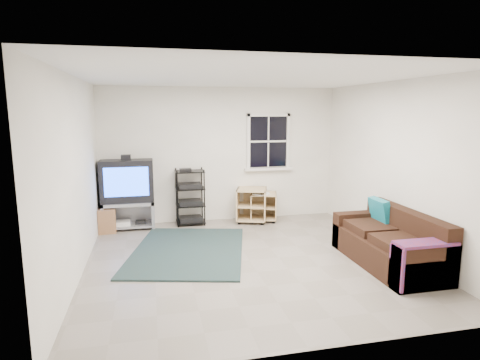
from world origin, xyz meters
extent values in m
plane|color=slate|center=(0.00, 0.00, 0.00)|extent=(4.60, 4.60, 0.00)
plane|color=white|center=(0.00, 0.00, 2.60)|extent=(4.60, 4.60, 0.00)
plane|color=white|center=(0.00, 2.30, 1.30)|extent=(4.60, 0.00, 4.60)
plane|color=white|center=(0.00, -2.30, 1.30)|extent=(4.60, 0.00, 4.60)
plane|color=white|center=(-2.30, 0.00, 1.30)|extent=(0.00, 4.60, 4.60)
plane|color=white|center=(2.30, 0.00, 1.30)|extent=(0.00, 4.60, 4.60)
cube|color=black|center=(0.95, 2.28, 1.55)|extent=(0.80, 0.01, 1.02)
cube|color=silver|center=(0.95, 2.26, 2.07)|extent=(0.88, 0.06, 0.06)
cube|color=silver|center=(0.95, 2.25, 1.00)|extent=(0.98, 0.14, 0.05)
cube|color=silver|center=(0.54, 2.26, 1.55)|extent=(0.06, 0.06, 1.10)
cube|color=silver|center=(1.36, 2.26, 1.55)|extent=(0.06, 0.06, 1.10)
cube|color=silver|center=(0.95, 2.27, 1.55)|extent=(0.78, 0.04, 0.04)
cube|color=#9999A0|center=(-1.78, 2.04, 0.49)|extent=(0.93, 0.47, 0.06)
cube|color=#9999A0|center=(-2.22, 2.04, 0.26)|extent=(0.06, 0.47, 0.51)
cube|color=#9999A0|center=(-1.34, 2.04, 0.26)|extent=(0.06, 0.47, 0.51)
cube|color=#9999A0|center=(-1.78, 2.04, 0.07)|extent=(0.82, 0.43, 0.04)
cube|color=#9999A0|center=(-1.78, 2.25, 0.26)|extent=(0.93, 0.04, 0.51)
cube|color=silver|center=(-1.90, 2.00, 0.12)|extent=(0.28, 0.22, 0.07)
cube|color=black|center=(-1.58, 2.04, 0.11)|extent=(0.19, 0.17, 0.06)
cube|color=black|center=(-1.78, 2.04, 0.90)|extent=(0.93, 0.39, 0.77)
cube|color=blue|center=(-1.78, 1.83, 0.91)|extent=(0.77, 0.01, 0.52)
cube|color=black|center=(-1.78, 2.04, 1.32)|extent=(0.17, 0.12, 0.09)
cylinder|color=black|center=(-0.89, 1.91, 0.54)|extent=(0.02, 0.02, 1.07)
cylinder|color=black|center=(-0.39, 1.91, 0.54)|extent=(0.02, 0.02, 1.07)
cylinder|color=black|center=(-0.89, 2.26, 0.54)|extent=(0.02, 0.02, 1.07)
cylinder|color=black|center=(-0.39, 2.26, 0.54)|extent=(0.02, 0.02, 1.07)
cube|color=black|center=(-0.64, 2.08, 0.05)|extent=(0.54, 0.39, 0.02)
cube|color=black|center=(-0.64, 2.08, 0.10)|extent=(0.42, 0.31, 0.09)
cube|color=black|center=(-0.64, 2.08, 0.37)|extent=(0.54, 0.39, 0.02)
cube|color=black|center=(-0.64, 2.08, 0.43)|extent=(0.42, 0.31, 0.09)
cube|color=black|center=(-0.64, 2.08, 0.70)|extent=(0.54, 0.39, 0.02)
cube|color=black|center=(-0.64, 2.08, 0.75)|extent=(0.42, 0.31, 0.09)
cube|color=black|center=(-0.64, 2.08, 1.03)|extent=(0.54, 0.39, 0.02)
cube|color=tan|center=(0.54, 2.00, 0.65)|extent=(0.71, 0.71, 0.02)
cube|color=tan|center=(0.54, 2.00, 0.07)|extent=(0.71, 0.71, 0.02)
cube|color=tan|center=(0.29, 2.08, 0.36)|extent=(0.20, 0.54, 0.60)
cube|color=tan|center=(0.80, 1.92, 0.36)|extent=(0.20, 0.54, 0.60)
cube|color=tan|center=(0.63, 2.25, 0.36)|extent=(0.49, 0.18, 0.60)
cube|color=tan|center=(0.54, 2.00, 0.33)|extent=(0.65, 0.67, 0.02)
cylinder|color=black|center=(0.26, 1.86, 0.03)|extent=(0.06, 0.06, 0.06)
cylinder|color=black|center=(0.83, 2.14, 0.03)|extent=(0.06, 0.06, 0.06)
cube|color=tan|center=(0.80, 2.03, 0.54)|extent=(0.62, 0.62, 0.02)
cube|color=tan|center=(0.80, 2.03, 0.06)|extent=(0.62, 0.62, 0.02)
cube|color=tan|center=(0.57, 2.10, 0.30)|extent=(0.16, 0.49, 0.50)
cube|color=tan|center=(1.02, 1.96, 0.30)|extent=(0.16, 0.49, 0.50)
cube|color=tan|center=(0.86, 2.26, 0.30)|extent=(0.44, 0.15, 0.50)
cube|color=tan|center=(0.80, 2.03, 0.28)|extent=(0.57, 0.59, 0.02)
cylinder|color=black|center=(0.55, 1.90, 0.03)|extent=(0.05, 0.05, 0.05)
cylinder|color=black|center=(1.04, 2.16, 0.03)|extent=(0.05, 0.05, 0.05)
cylinder|color=silver|center=(0.72, 1.94, 0.57)|extent=(0.35, 0.35, 0.03)
cube|color=black|center=(1.86, -0.58, 0.19)|extent=(0.82, 1.81, 0.38)
cube|color=black|center=(2.16, -0.58, 0.58)|extent=(0.22, 1.81, 0.39)
cube|color=black|center=(1.86, 0.21, 0.28)|extent=(0.82, 0.22, 0.56)
cube|color=black|center=(1.86, -1.38, 0.28)|extent=(0.82, 0.22, 0.56)
cube|color=black|center=(1.79, -0.95, 0.44)|extent=(0.54, 0.65, 0.12)
cube|color=black|center=(1.79, -0.22, 0.44)|extent=(0.54, 0.65, 0.12)
cube|color=teal|center=(2.03, -0.09, 0.65)|extent=(0.18, 0.44, 0.38)
cube|color=navy|center=(1.84, -1.38, 0.58)|extent=(0.75, 0.27, 0.04)
cube|color=navy|center=(1.47, -1.38, 0.30)|extent=(0.04, 0.27, 0.53)
cube|color=black|center=(-0.83, 0.57, 0.01)|extent=(2.15, 2.61, 0.03)
cube|color=#976543|center=(-2.15, 1.83, 0.22)|extent=(0.31, 0.21, 0.43)
camera|label=1|loc=(-1.35, -5.40, 2.15)|focal=30.00mm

